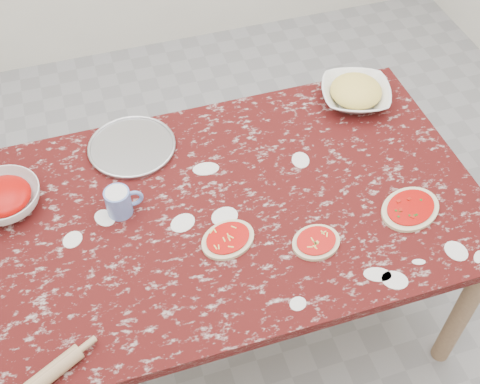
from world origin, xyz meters
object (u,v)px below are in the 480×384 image
object	(u,v)px
sauce_bowl	(5,199)
rolling_pin	(44,379)
cheese_bowl	(355,95)
flour_mug	(120,202)
worktable	(240,217)
pizza_tray	(132,147)

from	to	relation	value
sauce_bowl	rolling_pin	distance (m)	0.66
cheese_bowl	flour_mug	bearing A→B (deg)	-164.18
rolling_pin	sauce_bowl	bearing A→B (deg)	95.02
worktable	pizza_tray	size ratio (longest dim) A/B	5.21
worktable	cheese_bowl	size ratio (longest dim) A/B	6.07
flour_mug	rolling_pin	world-z (taller)	flour_mug
cheese_bowl	rolling_pin	distance (m)	1.49
pizza_tray	flour_mug	xyz separation A→B (m)	(-0.09, -0.28, 0.04)
flour_mug	rolling_pin	size ratio (longest dim) A/B	0.55
worktable	pizza_tray	bearing A→B (deg)	129.71
pizza_tray	rolling_pin	world-z (taller)	rolling_pin
worktable	cheese_bowl	bearing A→B (deg)	31.31
flour_mug	rolling_pin	bearing A→B (deg)	-120.00
worktable	rolling_pin	bearing A→B (deg)	-147.20
worktable	rolling_pin	world-z (taller)	rolling_pin
worktable	rolling_pin	size ratio (longest dim) A/B	7.01
rolling_pin	pizza_tray	bearing A→B (deg)	64.03
pizza_tray	cheese_bowl	world-z (taller)	cheese_bowl
sauce_bowl	worktable	bearing A→B (deg)	-16.05
cheese_bowl	flour_mug	distance (m)	1.00
cheese_bowl	pizza_tray	bearing A→B (deg)	179.64
sauce_bowl	cheese_bowl	bearing A→B (deg)	5.95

